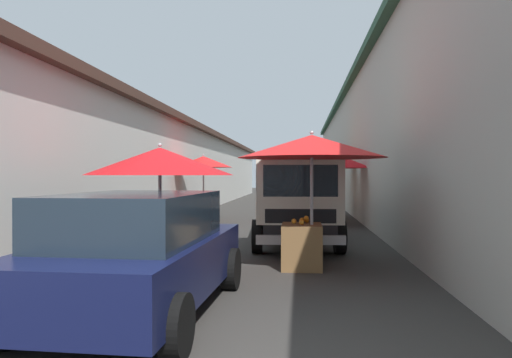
% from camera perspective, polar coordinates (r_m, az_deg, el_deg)
% --- Properties ---
extents(ground, '(90.00, 90.00, 0.00)m').
position_cam_1_polar(ground, '(17.14, 1.35, -5.11)').
color(ground, '#33302D').
extents(building_left_whitewash, '(49.80, 7.50, 3.89)m').
position_cam_1_polar(building_left_whitewash, '(20.85, -17.13, 1.23)').
color(building_left_whitewash, silver).
rests_on(building_left_whitewash, ground).
extents(building_right_concrete, '(49.80, 7.50, 5.60)m').
position_cam_1_polar(building_right_concrete, '(20.10, 21.53, 3.70)').
color(building_right_concrete, '#A39E93').
rests_on(building_right_concrete, ground).
extents(fruit_stall_mid_lane, '(2.49, 2.49, 2.47)m').
position_cam_1_polar(fruit_stall_mid_lane, '(16.08, 9.26, 1.40)').
color(fruit_stall_mid_lane, '#9E9EA3').
rests_on(fruit_stall_mid_lane, ground).
extents(fruit_stall_far_left, '(2.90, 2.90, 2.44)m').
position_cam_1_polar(fruit_stall_far_left, '(18.97, 7.76, 1.24)').
color(fruit_stall_far_left, '#9E9EA3').
rests_on(fruit_stall_far_left, ground).
extents(fruit_stall_near_right, '(2.47, 2.47, 2.21)m').
position_cam_1_polar(fruit_stall_near_right, '(8.10, -11.26, 0.50)').
color(fruit_stall_near_right, '#9E9EA3').
rests_on(fruit_stall_near_right, ground).
extents(fruit_stall_far_right, '(2.62, 2.62, 2.45)m').
position_cam_1_polar(fruit_stall_far_right, '(8.48, 6.50, 2.14)').
color(fruit_stall_far_right, '#9E9EA3').
rests_on(fruit_stall_far_right, ground).
extents(fruit_stall_near_left, '(2.10, 2.10, 2.43)m').
position_cam_1_polar(fruit_stall_near_left, '(17.32, -6.33, 1.02)').
color(fruit_stall_near_left, '#9E9EA3').
rests_on(fruit_stall_near_left, ground).
extents(hatchback_car, '(3.98, 2.06, 1.45)m').
position_cam_1_polar(hatchback_car, '(5.94, -13.77, -8.53)').
color(hatchback_car, '#0F1438').
rests_on(hatchback_car, ground).
extents(delivery_truck, '(5.01, 2.19, 2.08)m').
position_cam_1_polar(delivery_truck, '(10.86, 4.89, -2.84)').
color(delivery_truck, black).
rests_on(delivery_truck, ground).
extents(vendor_by_crates, '(0.36, 0.61, 1.63)m').
position_cam_1_polar(vendor_by_crates, '(18.63, 3.87, -1.77)').
color(vendor_by_crates, '#665B4C').
rests_on(vendor_by_crates, ground).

